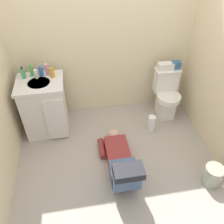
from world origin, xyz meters
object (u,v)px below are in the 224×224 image
object	(u,v)px
toilet	(166,94)
bottle_white	(36,74)
bottle_green	(31,71)
bottle_blue	(41,71)
bottle_pink	(47,69)
tissue_box	(166,66)
vanity_cabinet	(45,106)
toiletry_bag	(176,65)
soap_dispenser	(23,73)
bottle_amber	(52,73)
trash_can	(213,175)
paper_towel_roll	(151,123)
person_plumber	(120,161)
faucet	(39,73)

from	to	relation	value
toilet	bottle_white	distance (m)	1.88
bottle_green	bottle_blue	xyz separation A→B (m)	(0.12, -0.01, -0.01)
bottle_pink	tissue_box	bearing A→B (deg)	-0.45
toilet	vanity_cabinet	distance (m)	1.78
toiletry_bag	soap_dispenser	world-z (taller)	soap_dispenser
bottle_amber	bottle_green	bearing A→B (deg)	164.83
toilet	bottle_amber	size ratio (longest dim) A/B	5.81
bottle_white	bottle_amber	world-z (taller)	bottle_amber
toilet	toiletry_bag	size ratio (longest dim) A/B	6.05
tissue_box	bottle_green	xyz separation A→B (m)	(-1.83, 0.02, 0.10)
toilet	tissue_box	size ratio (longest dim) A/B	3.41
bottle_green	trash_can	world-z (taller)	bottle_green
trash_can	paper_towel_roll	world-z (taller)	trash_can
bottle_blue	person_plumber	bearing A→B (deg)	-50.99
faucet	bottle_pink	size ratio (longest dim) A/B	0.64
toilet	toiletry_bag	xyz separation A→B (m)	(0.11, 0.09, 0.44)
person_plumber	trash_can	size ratio (longest dim) A/B	4.11
paper_towel_roll	tissue_box	bearing A→B (deg)	58.12
vanity_cabinet	paper_towel_roll	distance (m)	1.53
vanity_cabinet	paper_towel_roll	xyz separation A→B (m)	(1.48, -0.26, -0.30)
tissue_box	bottle_white	size ratio (longest dim) A/B	1.81
soap_dispenser	bottle_blue	bearing A→B (deg)	6.83
bottle_pink	bottle_amber	world-z (taller)	bottle_pink
tissue_box	bottle_white	bearing A→B (deg)	-178.42
vanity_cabinet	person_plumber	bearing A→B (deg)	-45.63
vanity_cabinet	tissue_box	size ratio (longest dim) A/B	3.73
toilet	person_plumber	size ratio (longest dim) A/B	0.70
faucet	person_plumber	distance (m)	1.55
person_plumber	toiletry_bag	world-z (taller)	toiletry_bag
toiletry_bag	faucet	bearing A→B (deg)	180.00
person_plumber	bottle_pink	size ratio (longest dim) A/B	6.81
bottle_amber	bottle_blue	bearing A→B (deg)	157.51
faucet	bottle_white	bearing A→B (deg)	-120.75
soap_dispenser	trash_can	size ratio (longest dim) A/B	0.64
toilet	bottle_white	world-z (taller)	bottle_white
soap_dispenser	toiletry_bag	bearing A→B (deg)	0.55
faucet	trash_can	world-z (taller)	faucet
trash_can	soap_dispenser	bearing A→B (deg)	146.95
vanity_cabinet	person_plumber	distance (m)	1.29
soap_dispenser	bottle_white	size ratio (longest dim) A/B	1.36
person_plumber	bottle_green	size ratio (longest dim) A/B	6.80
bottle_white	bottle_amber	size ratio (longest dim) A/B	0.94
toilet	person_plumber	world-z (taller)	toilet
person_plumber	paper_towel_roll	world-z (taller)	person_plumber
tissue_box	bottle_pink	distance (m)	1.63
bottle_pink	trash_can	xyz separation A→B (m)	(1.81, -1.40, -0.77)
vanity_cabinet	person_plumber	size ratio (longest dim) A/B	0.77
faucet	bottle_white	xyz separation A→B (m)	(-0.03, -0.05, 0.01)
toilet	bottle_blue	world-z (taller)	bottle_blue
vanity_cabinet	bottle_amber	distance (m)	0.51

